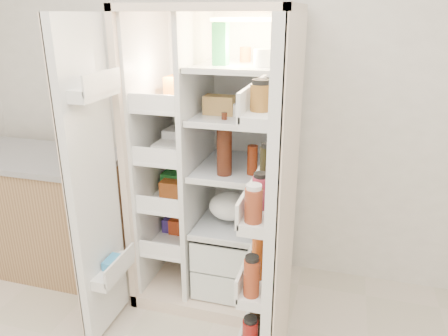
# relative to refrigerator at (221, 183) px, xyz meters

# --- Properties ---
(wall_back) EXTENTS (4.00, 0.02, 2.70)m
(wall_back) POSITION_rel_refrigerator_xyz_m (0.07, 0.35, 0.61)
(wall_back) COLOR silver
(wall_back) RESTS_ON floor
(refrigerator) EXTENTS (0.92, 0.70, 1.80)m
(refrigerator) POSITION_rel_refrigerator_xyz_m (0.00, 0.00, 0.00)
(refrigerator) COLOR beige
(refrigerator) RESTS_ON floor
(freezer_door) EXTENTS (0.15, 0.40, 1.72)m
(freezer_door) POSITION_rel_refrigerator_xyz_m (-0.51, -0.60, 0.15)
(freezer_door) COLOR silver
(freezer_door) RESTS_ON floor
(fridge_door) EXTENTS (0.17, 0.58, 1.72)m
(fridge_door) POSITION_rel_refrigerator_xyz_m (0.47, -0.70, 0.13)
(fridge_door) COLOR silver
(fridge_door) RESTS_ON floor
(kitchen_counter) EXTENTS (1.17, 0.62, 0.85)m
(kitchen_counter) POSITION_rel_refrigerator_xyz_m (-1.27, -0.11, -0.32)
(kitchen_counter) COLOR #A07E50
(kitchen_counter) RESTS_ON floor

